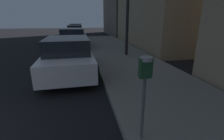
% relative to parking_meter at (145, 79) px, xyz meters
% --- Properties ---
extents(parking_meter, '(0.19, 0.19, 1.42)m').
position_rel_parking_meter_xyz_m(parking_meter, '(0.00, 0.00, 0.00)').
color(parking_meter, '#59595B').
rests_on(parking_meter, sidewalk).
extents(car_white, '(2.06, 4.15, 1.43)m').
position_rel_parking_meter_xyz_m(car_white, '(-1.41, 4.19, -0.51)').
color(car_white, silver).
rests_on(car_white, ground).
extents(car_blue, '(2.23, 4.57, 1.43)m').
position_rel_parking_meter_xyz_m(car_blue, '(-1.41, 10.40, -0.52)').
color(car_blue, navy).
rests_on(car_blue, ground).
extents(car_silver, '(2.06, 4.13, 1.43)m').
position_rel_parking_meter_xyz_m(car_silver, '(-1.41, 17.13, -0.51)').
color(car_silver, '#B7B7BF').
rests_on(car_silver, ground).
extents(car_yellow_cab, '(2.25, 4.18, 1.43)m').
position_rel_parking_meter_xyz_m(car_yellow_cab, '(-1.41, 23.20, -0.51)').
color(car_yellow_cab, gold).
rests_on(car_yellow_cab, ground).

